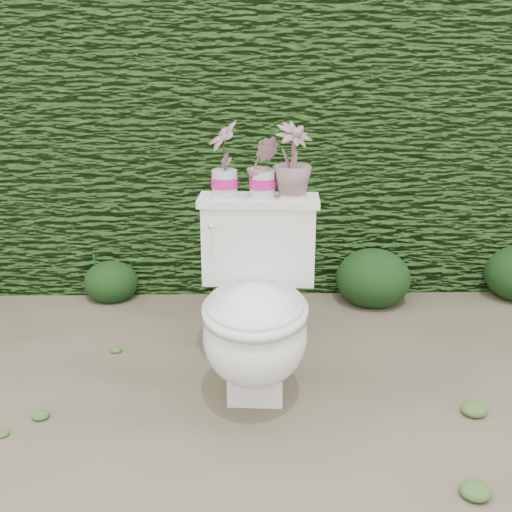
{
  "coord_description": "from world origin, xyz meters",
  "views": [
    {
      "loc": [
        0.01,
        -2.33,
        1.4
      ],
      "look_at": [
        0.07,
        0.16,
        0.55
      ],
      "focal_mm": 45.0,
      "sensor_mm": 36.0,
      "label": 1
    }
  ],
  "objects_px": {
    "toilet": "(256,313)",
    "potted_plant_right": "(292,163)",
    "potted_plant_left": "(224,161)",
    "potted_plant_center": "(263,169)"
  },
  "relations": [
    {
      "from": "toilet",
      "to": "potted_plant_right",
      "type": "xyz_separation_m",
      "value": [
        0.15,
        0.23,
        0.56
      ]
    },
    {
      "from": "potted_plant_left",
      "to": "potted_plant_right",
      "type": "distance_m",
      "value": 0.28
    },
    {
      "from": "potted_plant_right",
      "to": "potted_plant_center",
      "type": "bearing_deg",
      "value": 140.69
    },
    {
      "from": "potted_plant_left",
      "to": "potted_plant_center",
      "type": "distance_m",
      "value": 0.16
    },
    {
      "from": "toilet",
      "to": "potted_plant_left",
      "type": "xyz_separation_m",
      "value": [
        -0.12,
        0.25,
        0.57
      ]
    },
    {
      "from": "toilet",
      "to": "potted_plant_left",
      "type": "relative_size",
      "value": 2.64
    },
    {
      "from": "potted_plant_left",
      "to": "potted_plant_right",
      "type": "xyz_separation_m",
      "value": [
        0.28,
        -0.02,
        -0.0
      ]
    },
    {
      "from": "toilet",
      "to": "potted_plant_right",
      "type": "bearing_deg",
      "value": 60.27
    },
    {
      "from": "toilet",
      "to": "potted_plant_center",
      "type": "bearing_deg",
      "value": 86.2
    },
    {
      "from": "potted_plant_center",
      "to": "potted_plant_right",
      "type": "xyz_separation_m",
      "value": [
        0.12,
        -0.01,
        0.03
      ]
    }
  ]
}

